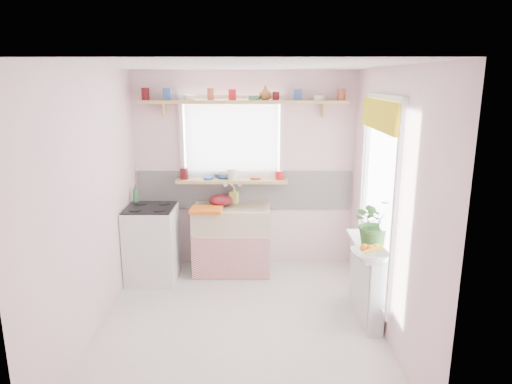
{
  "coord_description": "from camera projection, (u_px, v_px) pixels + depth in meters",
  "views": [
    {
      "loc": [
        0.19,
        -4.13,
        2.38
      ],
      "look_at": [
        0.16,
        0.55,
        1.22
      ],
      "focal_mm": 32.0,
      "sensor_mm": 36.0,
      "label": 1
    }
  ],
  "objects": [
    {
      "name": "shelf_crockery",
      "position": [
        241.0,
        96.0,
        5.48
      ],
      "size": [
        2.47,
        0.11,
        0.12
      ],
      "color": "#590F14",
      "rests_on": "pine_shelf"
    },
    {
      "name": "fruit_bowl",
      "position": [
        370.0,
        255.0,
        4.19
      ],
      "size": [
        0.36,
        0.36,
        0.08
      ],
      "primitive_type": "imported",
      "rotation": [
        0.0,
        0.0,
        0.08
      ],
      "color": "silver",
      "rests_on": "radiator_ledge"
    },
    {
      "name": "dish_tray",
      "position": [
        206.0,
        210.0,
        5.45
      ],
      "size": [
        0.39,
        0.3,
        0.04
      ],
      "primitive_type": "cube",
      "rotation": [
        0.0,
        0.0,
        -0.04
      ],
      "color": "orange",
      "rests_on": "sink_unit"
    },
    {
      "name": "colander",
      "position": [
        221.0,
        200.0,
        5.68
      ],
      "size": [
        0.36,
        0.36,
        0.13
      ],
      "primitive_type": "ellipsoid",
      "rotation": [
        0.0,
        0.0,
        0.26
      ],
      "color": "maroon",
      "rests_on": "sink_unit"
    },
    {
      "name": "sill_cup",
      "position": [
        223.0,
        175.0,
        5.79
      ],
      "size": [
        0.13,
        0.13,
        0.09
      ],
      "primitive_type": "imported",
      "rotation": [
        0.0,
        0.0,
        0.16
      ],
      "color": "beige",
      "rests_on": "windowsill"
    },
    {
      "name": "cooker_bottle",
      "position": [
        136.0,
        194.0,
        5.58
      ],
      "size": [
        0.1,
        0.1,
        0.22
      ],
      "primitive_type": "imported",
      "rotation": [
        0.0,
        0.0,
        0.21
      ],
      "color": "#3A7443",
      "rests_on": "cooker"
    },
    {
      "name": "pine_shelf",
      "position": [
        243.0,
        102.0,
        5.5
      ],
      "size": [
        2.52,
        0.24,
        0.04
      ],
      "primitive_type": "cube",
      "color": "#D9B56F",
      "rests_on": "room"
    },
    {
      "name": "radiator_ledge",
      "position": [
        367.0,
        279.0,
        4.67
      ],
      "size": [
        0.22,
        0.95,
        0.78
      ],
      "color": "white",
      "rests_on": "ground"
    },
    {
      "name": "sink_unit",
      "position": [
        232.0,
        239.0,
        5.74
      ],
      "size": [
        0.95,
        0.65,
        1.11
      ],
      "color": "white",
      "rests_on": "ground"
    },
    {
      "name": "soap_bottle_sink",
      "position": [
        234.0,
        194.0,
        5.81
      ],
      "size": [
        0.13,
        0.13,
        0.22
      ],
      "primitive_type": "imported",
      "rotation": [
        0.0,
        0.0,
        -0.35
      ],
      "color": "#D7DF63",
      "rests_on": "sink_unit"
    },
    {
      "name": "herb_pot",
      "position": [
        368.0,
        229.0,
        4.74
      ],
      "size": [
        0.1,
        0.07,
        0.19
      ],
      "primitive_type": "imported",
      "rotation": [
        0.0,
        0.0,
        0.06
      ],
      "color": "#2E6026",
      "rests_on": "radiator_ledge"
    },
    {
      "name": "fruit",
      "position": [
        371.0,
        248.0,
        4.18
      ],
      "size": [
        0.2,
        0.14,
        0.1
      ],
      "color": "orange",
      "rests_on": "fruit_bowl"
    },
    {
      "name": "room",
      "position": [
        301.0,
        173.0,
        5.08
      ],
      "size": [
        3.2,
        3.2,
        3.2
      ],
      "color": "silver",
      "rests_on": "ground"
    },
    {
      "name": "sill_crockery",
      "position": [
        232.0,
        175.0,
        5.73
      ],
      "size": [
        1.35,
        0.11,
        0.12
      ],
      "color": "#590F14",
      "rests_on": "windowsill"
    },
    {
      "name": "sill_bowl",
      "position": [
        223.0,
        176.0,
        5.79
      ],
      "size": [
        0.23,
        0.23,
        0.07
      ],
      "primitive_type": "imported",
      "rotation": [
        0.0,
        0.0,
        0.06
      ],
      "color": "#356CAC",
      "rests_on": "windowsill"
    },
    {
      "name": "cooker",
      "position": [
        152.0,
        243.0,
        5.5
      ],
      "size": [
        0.58,
        0.58,
        0.93
      ],
      "color": "white",
      "rests_on": "ground"
    },
    {
      "name": "windowsill",
      "position": [
        232.0,
        181.0,
        5.75
      ],
      "size": [
        1.4,
        0.22,
        0.04
      ],
      "primitive_type": "cube",
      "color": "#D9B56F",
      "rests_on": "room"
    },
    {
      "name": "shelf_vase",
      "position": [
        265.0,
        93.0,
        5.53
      ],
      "size": [
        0.21,
        0.21,
        0.17
      ],
      "primitive_type": "imported",
      "rotation": [
        0.0,
        0.0,
        0.37
      ],
      "color": "#995C2F",
      "rests_on": "pine_shelf"
    },
    {
      "name": "jade_plant",
      "position": [
        376.0,
        222.0,
        4.42
      ],
      "size": [
        0.54,
        0.49,
        0.52
      ],
      "primitive_type": "imported",
      "rotation": [
        0.0,
        0.0,
        0.21
      ],
      "color": "#335F26",
      "rests_on": "radiator_ledge"
    }
  ]
}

